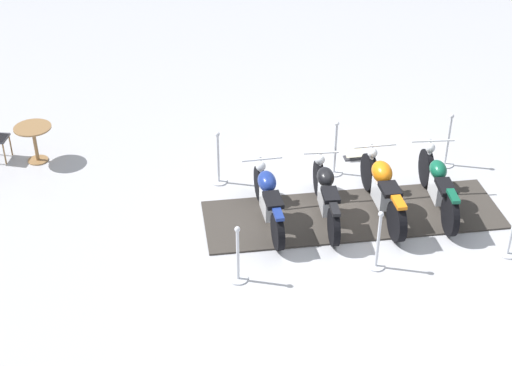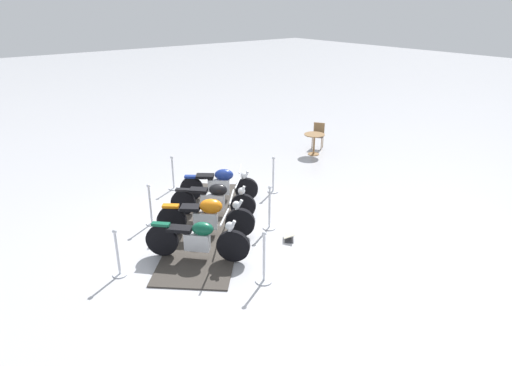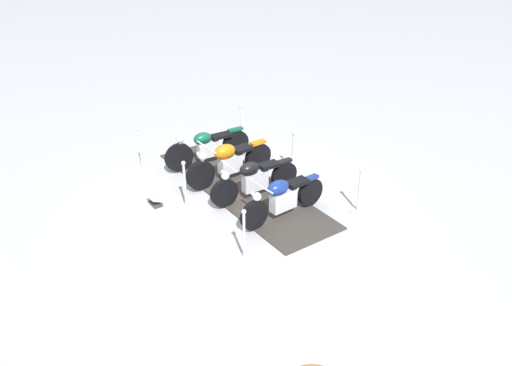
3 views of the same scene
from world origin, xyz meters
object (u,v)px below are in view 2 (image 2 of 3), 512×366
Objects in this scene: stanchion_left_rear at (173,178)px; cafe_chair_near_table at (318,134)px; stanchion_right_mid at (269,214)px; stanchion_right_rear at (273,180)px; motorcycle_black at (214,199)px; stanchion_left_front at (118,259)px; motorcycle_copper at (207,216)px; info_placard at (289,237)px; motorcycle_navy at (220,184)px; motorcycle_forest at (198,238)px; stanchion_right_front at (264,266)px; cafe_table at (314,139)px; stanchion_left_mid at (151,210)px.

stanchion_left_rear is 1.09× the size of cafe_chair_near_table.
stanchion_right_rear is at bearing -42.58° from stanchion_right_mid.
motorcycle_black is 1.58× the size of stanchion_left_front.
info_placard is (-1.30, -1.39, -0.44)m from motorcycle_copper.
motorcycle_navy is 1.65m from stanchion_left_rear.
info_placard is (-2.77, -0.04, -0.43)m from motorcycle_navy.
motorcycle_forest is 1.56× the size of stanchion_right_front.
cafe_chair_near_table reaches higher than cafe_table.
stanchion_left_rear is 0.90× the size of stanchion_right_mid.
stanchion_right_rear is (1.78, -3.56, -0.14)m from motorcycle_forest.
info_placard is at bearing -1.27° from motorcycle_copper.
stanchion_right_front is 1.04× the size of stanchion_right_rear.
stanchion_right_rear is 2.54× the size of info_placard.
motorcycle_copper is 1.00m from motorcycle_black.
motorcycle_black is at bearing -15.04° from stanchion_right_front.
info_placard is 6.24m from cafe_table.
cafe_chair_near_table is at bearing -76.82° from stanchion_left_mid.
stanchion_right_rear is at bearing 61.50° from motorcycle_copper.
motorcycle_forest is 1.05× the size of motorcycle_black.
stanchion_right_front is 2.63× the size of info_placard.
motorcycle_navy is 1.53× the size of stanchion_right_mid.
motorcycle_copper is 1.57m from stanchion_left_mid.
stanchion_left_mid is at bearing -42.58° from stanchion_left_front.
motorcycle_black reaches higher than info_placard.
stanchion_right_rear is at bearing -95.23° from stanchion_left_mid.
motorcycle_black is (0.73, -0.68, -0.02)m from motorcycle_copper.
stanchion_left_rear is 4.43m from stanchion_left_front.
stanchion_left_rear is 2.40× the size of info_placard.
cafe_chair_near_table is (5.37, -6.96, 0.18)m from stanchion_right_front.
motorcycle_forest reaches higher than stanchion_left_rear.
motorcycle_copper is at bearing -151.24° from stanchion_left_mid.
motorcycle_navy is at bearing -21.74° from stanchion_right_front.
motorcycle_navy is 1.65× the size of stanchion_left_front.
stanchion_left_rear is (5.22, -0.86, -0.01)m from stanchion_right_front.
stanchion_right_rear is 1.15× the size of cafe_chair_near_table.
info_placard is (-2.03, -0.72, -0.42)m from motorcycle_black.
stanchion_right_rear reaches higher than motorcycle_black.
stanchion_left_front is 3.65m from stanchion_right_mid.
motorcycle_black is 2.27m from stanchion_left_rear.
stanchion_right_mid is 1.49× the size of cafe_table.
motorcycle_black is 2.18× the size of cafe_table.
motorcycle_copper is at bearing -90.34° from info_placard.
motorcycle_black is 1.46× the size of stanchion_right_mid.
stanchion_left_mid is (2.11, 0.07, -0.11)m from motorcycle_forest.
stanchion_right_front is at bearing -51.31° from motorcycle_copper.
stanchion_right_mid is at bearing -169.93° from stanchion_left_rear.
stanchion_left_front is at bearing 109.29° from cafe_table.
motorcycle_black is 3.89× the size of info_placard.
cafe_table is (1.21, -4.81, 0.06)m from motorcycle_navy.
stanchion_right_mid reaches higher than stanchion_left_mid.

